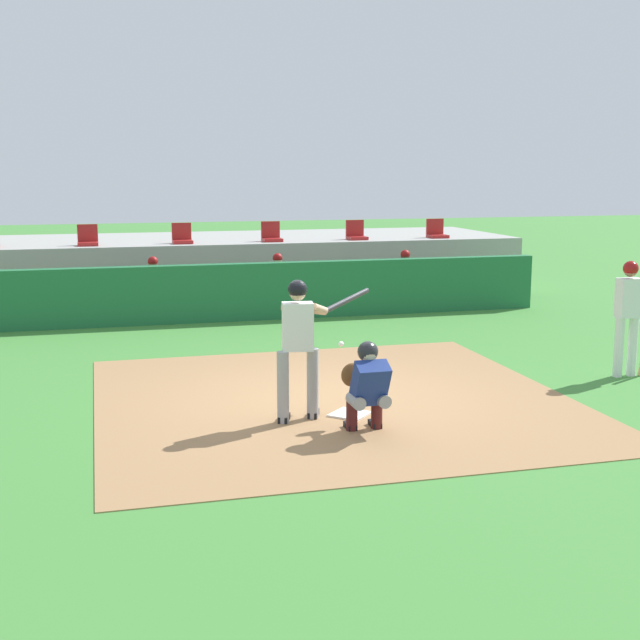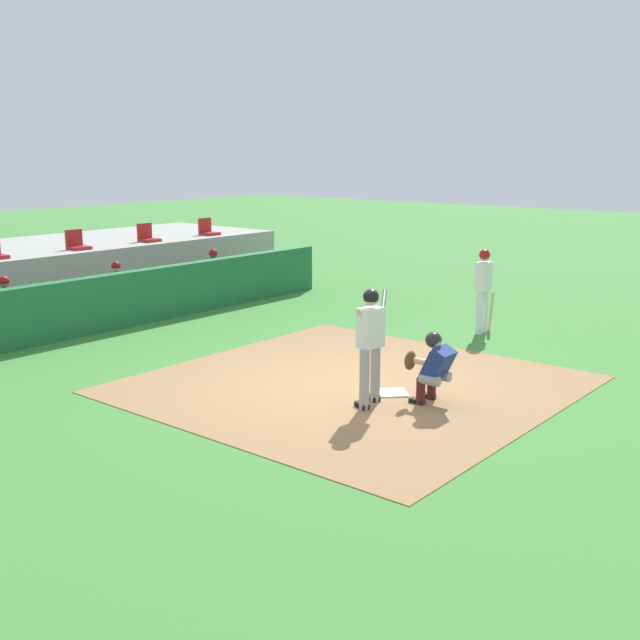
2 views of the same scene
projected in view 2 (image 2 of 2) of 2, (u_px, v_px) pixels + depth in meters
The scene contains 15 objects.
ground_plane at pixel (353, 385), 12.83m from camera, with size 80.00×80.00×0.00m, color #428438.
dirt_infield at pixel (353, 384), 12.83m from camera, with size 6.40×6.40×0.01m, color #9E754C.
home_plate at pixel (393, 393), 12.33m from camera, with size 0.44×0.44×0.02m, color white.
batter_at_plate at pixel (371, 339), 11.58m from camera, with size 1.37×0.67×1.80m.
catcher_crouched at pixel (432, 365), 11.76m from camera, with size 0.48×1.57×1.13m.
on_deck_batter at pixel (484, 286), 16.25m from camera, with size 0.58×0.23×1.79m.
dugout_wall at pixel (113, 302), 16.75m from camera, with size 13.00×0.30×1.20m, color #1E6638.
dugout_bench at pixel (87, 313), 17.45m from camera, with size 11.80×0.44×0.45m, color olive.
dugout_player_0 at pixel (9, 307), 15.82m from camera, with size 0.49×0.70×1.30m.
dugout_player_1 at pixel (121, 289), 17.88m from camera, with size 0.49×0.70×1.30m.
dugout_player_2 at pixel (217, 273), 20.16m from camera, with size 0.49×0.70×1.30m.
stands_platform at pixel (7, 276), 19.46m from camera, with size 15.00×4.40×1.40m, color #9E9E99.
stadium_seat_3 at pixel (77, 244), 19.15m from camera, with size 0.46×0.46×0.48m.
stadium_seat_4 at pixel (148, 236), 20.79m from camera, with size 0.46×0.46×0.48m.
stadium_seat_5 at pixel (208, 230), 22.42m from camera, with size 0.46×0.46×0.48m.
Camera 2 is at (-9.84, -7.42, 3.79)m, focal length 43.60 mm.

